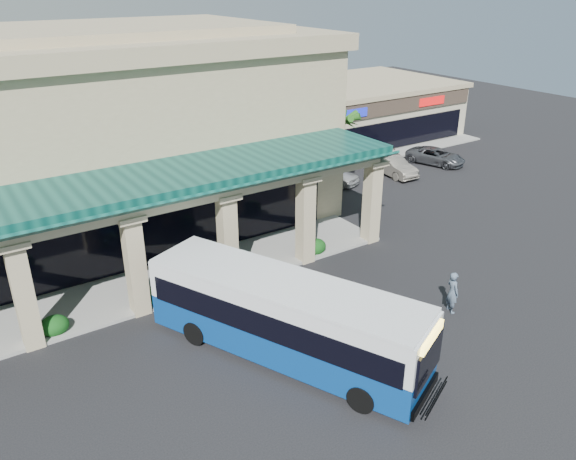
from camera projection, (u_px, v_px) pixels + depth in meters
ground at (345, 314)px, 24.99m from camera, size 110.00×110.00×0.00m
main_building at (51, 138)px, 30.74m from camera, size 30.80×14.80×11.35m
arcade at (111, 245)px, 24.92m from camera, size 30.00×6.20×5.70m
strip_mall at (334, 112)px, 51.29m from camera, size 22.50×12.50×4.90m
palm_0 at (342, 153)px, 36.28m from camera, size 2.40×2.40×6.60m
palm_1 at (326, 146)px, 39.22m from camera, size 2.40×2.40×5.80m
broadleaf_tree at (264, 142)px, 42.20m from camera, size 2.60×2.60×4.81m
transit_bus at (284, 320)px, 21.58m from camera, size 7.46×12.02×3.33m
pedestrian at (452, 292)px, 24.80m from camera, size 0.64×0.81×1.96m
car_silver at (331, 173)px, 40.68m from camera, size 3.04×4.58×1.45m
car_white at (392, 166)px, 42.28m from camera, size 1.78×4.50×1.46m
car_red at (395, 164)px, 43.05m from camera, size 3.34×4.76×1.28m
car_gray at (436, 156)px, 44.81m from camera, size 3.49×5.08×1.29m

